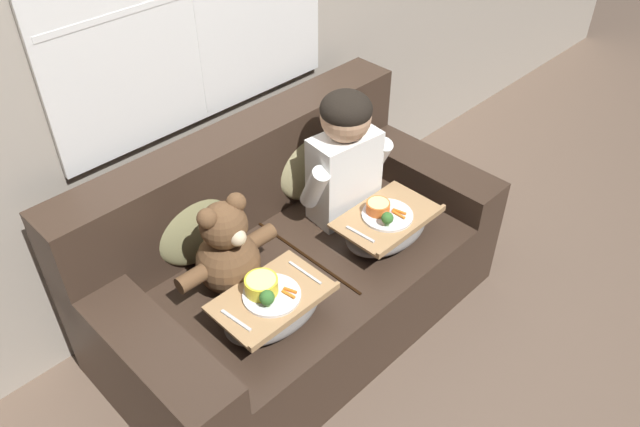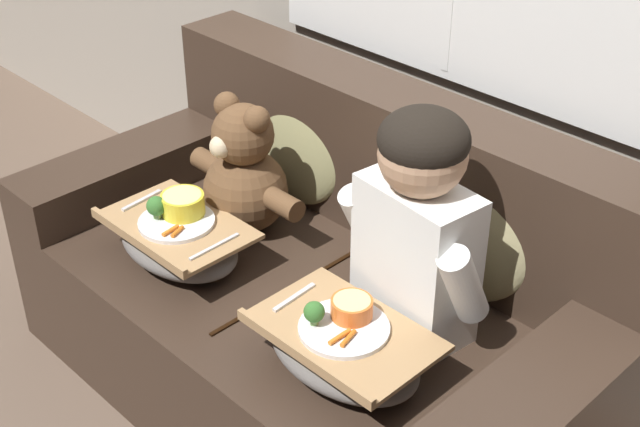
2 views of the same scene
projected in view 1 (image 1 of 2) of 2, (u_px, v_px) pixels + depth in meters
The scene contains 9 objects.
ground_plane at pixel (300, 319), 2.95m from camera, with size 14.00×14.00×0.00m, color brown.
wall_back_with_window at pixel (190, 16), 2.45m from camera, with size 8.00×0.08×2.60m.
couch at pixel (289, 264), 2.78m from camera, with size 1.75×0.94×0.88m.
throw_pillow_behind_child at pixel (307, 156), 2.88m from camera, with size 0.42×0.20×0.43m.
throw_pillow_behind_teddy at pixel (190, 221), 2.52m from camera, with size 0.38×0.18×0.40m.
child_figure at pixel (345, 151), 2.66m from camera, with size 0.45×0.23×0.62m.
teddy_bear at pixel (228, 253), 2.40m from camera, with size 0.46×0.31×0.42m.
lap_tray_child at pixel (386, 226), 2.69m from camera, with size 0.44×0.29×0.20m.
lap_tray_teddy at pixel (272, 306), 2.33m from camera, with size 0.43×0.28×0.20m.
Camera 1 is at (-1.33, -1.46, 2.25)m, focal length 35.00 mm.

